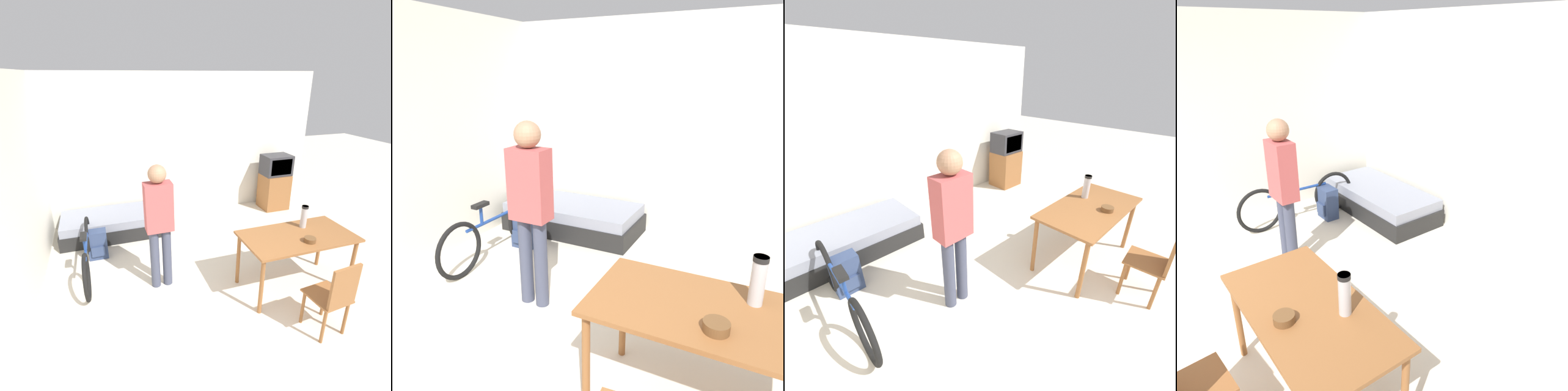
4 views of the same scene
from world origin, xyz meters
TOP-DOWN VIEW (x-y plane):
  - ground_plane at (0.00, 0.00)m, footprint 20.00×20.00m
  - wall_back at (0.00, 3.86)m, footprint 5.72×0.06m
  - wall_left at (-2.39, 1.91)m, footprint 0.06×4.83m
  - daybed at (-1.34, 3.33)m, footprint 1.76×0.84m
  - tv at (1.95, 3.44)m, footprint 0.56×0.46m
  - dining_table at (0.79, 1.08)m, footprint 1.42×0.72m
  - wooden_chair at (0.68, 0.26)m, footprint 0.42×0.42m
  - bicycle at (-1.77, 2.25)m, footprint 0.09×1.70m
  - person_standing at (-0.84, 1.67)m, footprint 0.34×0.22m
  - thermos_flask at (0.98, 1.25)m, footprint 0.09×0.09m
  - mate_bowl at (0.82, 0.90)m, footprint 0.14×0.14m
  - backpack at (-1.63, 2.62)m, footprint 0.28×0.22m

SIDE VIEW (x-z plane):
  - ground_plane at x=0.00m, z-range 0.00..0.00m
  - daybed at x=-1.34m, z-range 0.00..0.38m
  - backpack at x=-1.63m, z-range 0.00..0.45m
  - bicycle at x=-1.77m, z-range -0.04..0.67m
  - wooden_chair at x=0.68m, z-range 0.05..0.96m
  - tv at x=1.95m, z-range -0.01..1.13m
  - dining_table at x=0.79m, z-range 0.30..1.06m
  - mate_bowl at x=0.82m, z-range 0.77..0.82m
  - thermos_flask at x=0.98m, z-range 0.78..1.08m
  - person_standing at x=-0.84m, z-range 0.14..1.81m
  - wall_back at x=0.00m, z-range 0.00..2.70m
  - wall_left at x=-2.39m, z-range 0.00..2.70m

